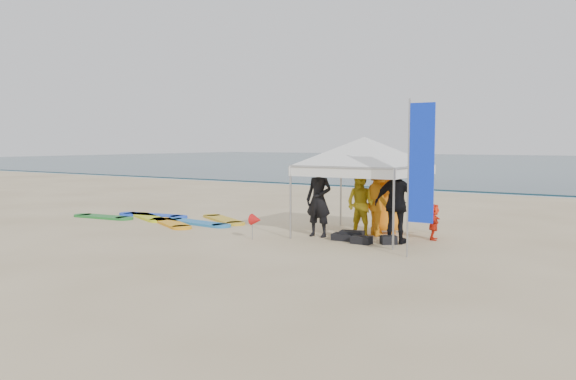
# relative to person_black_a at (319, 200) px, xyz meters

# --- Properties ---
(ground) EXTENTS (120.00, 120.00, 0.00)m
(ground) POSITION_rel_person_black_a_xyz_m (-1.08, -3.20, -0.93)
(ground) COLOR beige
(ground) RESTS_ON ground
(ocean) EXTENTS (160.00, 84.00, 0.08)m
(ocean) POSITION_rel_person_black_a_xyz_m (-1.08, 56.80, -0.89)
(ocean) COLOR #0C2633
(ocean) RESTS_ON ground
(shoreline_foam) EXTENTS (160.00, 1.20, 0.01)m
(shoreline_foam) POSITION_rel_person_black_a_xyz_m (-1.08, 15.00, -0.93)
(shoreline_foam) COLOR silver
(shoreline_foam) RESTS_ON ground
(person_black_a) EXTENTS (0.69, 0.46, 1.87)m
(person_black_a) POSITION_rel_person_black_a_xyz_m (0.00, 0.00, 0.00)
(person_black_a) COLOR black
(person_black_a) RESTS_ON ground
(person_yellow) EXTENTS (0.87, 0.72, 1.62)m
(person_yellow) POSITION_rel_person_black_a_xyz_m (0.84, 0.66, -0.12)
(person_yellow) COLOR gold
(person_yellow) RESTS_ON ground
(person_orange_a) EXTENTS (1.37, 1.32, 1.87)m
(person_orange_a) POSITION_rel_person_black_a_xyz_m (1.22, 0.93, 0.00)
(person_orange_a) COLOR #C97311
(person_orange_a) RESTS_ON ground
(person_black_b) EXTENTS (1.11, 0.49, 1.88)m
(person_black_b) POSITION_rel_person_black_a_xyz_m (2.03, 0.14, 0.00)
(person_black_b) COLOR black
(person_black_b) RESTS_ON ground
(person_orange_b) EXTENTS (1.13, 0.99, 1.95)m
(person_orange_b) POSITION_rel_person_black_a_xyz_m (1.21, 1.40, 0.04)
(person_orange_b) COLOR orange
(person_orange_b) RESTS_ON ground
(person_seated) EXTENTS (0.47, 0.86, 0.88)m
(person_seated) POSITION_rel_person_black_a_xyz_m (2.59, 1.11, -0.49)
(person_seated) COLOR red
(person_seated) RESTS_ON ground
(canopy_tent) EXTENTS (3.80, 3.80, 2.87)m
(canopy_tent) POSITION_rel_person_black_a_xyz_m (0.90, 0.72, 1.56)
(canopy_tent) COLOR #A5A5A8
(canopy_tent) RESTS_ON ground
(feather_flag) EXTENTS (0.55, 0.04, 3.26)m
(feather_flag) POSITION_rel_person_black_a_xyz_m (3.05, -1.24, 0.98)
(feather_flag) COLOR #A5A5A8
(feather_flag) RESTS_ON ground
(marker_pennant) EXTENTS (0.28, 0.28, 0.64)m
(marker_pennant) POSITION_rel_person_black_a_xyz_m (-1.03, -1.26, -0.44)
(marker_pennant) COLOR #A5A5A8
(marker_pennant) RESTS_ON ground
(gear_pile) EXTENTS (1.64, 0.73, 0.22)m
(gear_pile) POSITION_rel_person_black_a_xyz_m (1.12, -0.10, -0.84)
(gear_pile) COLOR black
(gear_pile) RESTS_ON ground
(surfboard_spread) EXTENTS (5.45, 2.81, 0.07)m
(surfboard_spread) POSITION_rel_person_black_a_xyz_m (-5.39, 0.10, -0.90)
(surfboard_spread) COLOR #FFA615
(surfboard_spread) RESTS_ON ground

